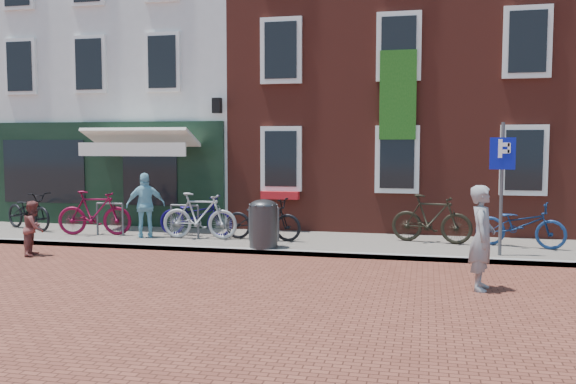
% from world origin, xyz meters
% --- Properties ---
extents(ground, '(80.00, 80.00, 0.00)m').
position_xyz_m(ground, '(0.00, 0.00, 0.00)').
color(ground, brown).
extents(sidewalk, '(24.00, 3.00, 0.10)m').
position_xyz_m(sidewalk, '(1.00, 1.50, 0.05)').
color(sidewalk, slate).
rests_on(sidewalk, ground).
extents(building_stucco, '(8.00, 8.00, 9.00)m').
position_xyz_m(building_stucco, '(-5.00, 7.00, 4.50)').
color(building_stucco, silver).
rests_on(building_stucco, ground).
extents(building_brick_mid, '(6.00, 8.00, 10.00)m').
position_xyz_m(building_brick_mid, '(2.00, 7.00, 5.00)').
color(building_brick_mid, maroon).
rests_on(building_brick_mid, ground).
extents(building_brick_right, '(6.00, 8.00, 10.00)m').
position_xyz_m(building_brick_right, '(8.00, 7.00, 5.00)').
color(building_brick_right, maroon).
rests_on(building_brick_right, ground).
extents(litter_bin, '(0.62, 0.62, 1.14)m').
position_xyz_m(litter_bin, '(0.73, 0.30, 0.69)').
color(litter_bin, '#343536').
rests_on(litter_bin, sidewalk).
extents(parking_sign, '(0.50, 0.08, 2.73)m').
position_xyz_m(parking_sign, '(5.73, 0.50, 1.83)').
color(parking_sign, '#4C4C4F').
rests_on(parking_sign, sidewalk).
extents(woman, '(0.50, 0.68, 1.73)m').
position_xyz_m(woman, '(5.13, -2.24, 0.86)').
color(woman, gray).
rests_on(woman, ground).
extents(boy, '(0.59, 0.68, 1.18)m').
position_xyz_m(boy, '(-3.98, -1.16, 0.59)').
color(boy, brown).
rests_on(boy, ground).
extents(cafe_person, '(1.00, 0.78, 1.59)m').
position_xyz_m(cafe_person, '(-2.47, 1.10, 0.89)').
color(cafe_person, '#84C5D8').
rests_on(cafe_person, sidewalk).
extents(bicycle_0, '(2.03, 1.36, 1.01)m').
position_xyz_m(bicycle_0, '(-6.16, 1.67, 0.60)').
color(bicycle_0, black).
rests_on(bicycle_0, sidewalk).
extents(bicycle_1, '(1.93, 0.87, 1.12)m').
position_xyz_m(bicycle_1, '(-3.89, 1.13, 0.66)').
color(bicycle_1, maroon).
rests_on(bicycle_1, sidewalk).
extents(bicycle_2, '(1.93, 0.69, 1.01)m').
position_xyz_m(bicycle_2, '(-1.37, 1.61, 0.60)').
color(bicycle_2, '#11074E').
rests_on(bicycle_2, sidewalk).
extents(bicycle_3, '(1.88, 0.61, 1.12)m').
position_xyz_m(bicycle_3, '(-1.09, 1.16, 0.66)').
color(bicycle_3, gray).
rests_on(bicycle_3, sidewalk).
extents(bicycle_4, '(1.98, 0.87, 1.01)m').
position_xyz_m(bicycle_4, '(0.44, 1.34, 0.60)').
color(bicycle_4, black).
rests_on(bicycle_4, sidewalk).
extents(bicycle_5, '(1.93, 0.88, 1.12)m').
position_xyz_m(bicycle_5, '(4.36, 1.81, 0.66)').
color(bicycle_5, black).
rests_on(bicycle_5, sidewalk).
extents(bicycle_6, '(2.03, 1.15, 1.01)m').
position_xyz_m(bicycle_6, '(6.28, 1.64, 0.60)').
color(bicycle_6, navy).
rests_on(bicycle_6, sidewalk).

